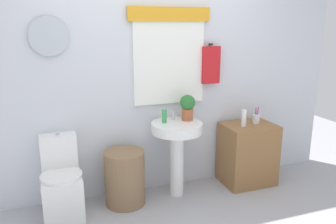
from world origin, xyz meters
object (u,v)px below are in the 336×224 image
toilet (62,184)px  toothbrush_cup (256,119)px  soap_bottle (164,116)px  potted_plant (187,106)px  wooden_cabinet (247,154)px  laundry_hamper (125,178)px  lotion_bottle (244,118)px  pedestal_sink (177,141)px

toilet → toothbrush_cup: 2.18m
soap_bottle → potted_plant: bearing=2.2°
toilet → wooden_cabinet: 2.03m
toilet → wooden_cabinet: (2.03, -0.03, 0.05)m
laundry_hamper → lotion_bottle: bearing=-1.7°
wooden_cabinet → soap_bottle: (-0.99, 0.05, 0.52)m
pedestal_sink → soap_bottle: soap_bottle is taller
toilet → laundry_hamper: (0.61, -0.03, -0.01)m
pedestal_sink → soap_bottle: size_ratio=5.71×
toilet → potted_plant: (1.31, 0.03, 0.66)m
pedestal_sink → lotion_bottle: bearing=-3.0°
laundry_hamper → pedestal_sink: (0.56, 0.00, 0.33)m
toilet → toothbrush_cup: bearing=-0.4°
laundry_hamper → potted_plant: size_ratio=2.07×
laundry_hamper → potted_plant: potted_plant is taller
pedestal_sink → potted_plant: bearing=23.2°
toilet → toothbrush_cup: size_ratio=4.16×
wooden_cabinet → potted_plant: (-0.73, 0.06, 0.61)m
lotion_bottle → toothbrush_cup: bearing=16.8°
soap_bottle → potted_plant: (0.26, 0.01, 0.08)m
toilet → pedestal_sink: (1.17, -0.03, 0.31)m
potted_plant → toothbrush_cup: potted_plant is taller
wooden_cabinet → laundry_hamper: bearing=180.0°
wooden_cabinet → potted_plant: 0.95m
pedestal_sink → potted_plant: size_ratio=2.96×
toilet → lotion_bottle: 2.00m
laundry_hamper → pedestal_sink: 0.65m
toothbrush_cup → toilet: bearing=179.6°
lotion_bottle → wooden_cabinet: bearing=21.8°
toothbrush_cup → potted_plant: bearing=177.2°
potted_plant → toothbrush_cup: (0.83, -0.04, -0.20)m
potted_plant → lotion_bottle: potted_plant is taller
pedestal_sink → toothbrush_cup: (0.97, 0.02, 0.14)m
toilet → lotion_bottle: (1.93, -0.07, 0.50)m
toothbrush_cup → pedestal_sink: bearing=-178.8°
wooden_cabinet → soap_bottle: bearing=177.1°
pedestal_sink → potted_plant: (0.14, 0.06, 0.35)m
laundry_hamper → pedestal_sink: pedestal_sink is taller
lotion_bottle → soap_bottle: bearing=174.2°
laundry_hamper → soap_bottle: 0.74m
laundry_hamper → lotion_bottle: 1.42m
toilet → laundry_hamper: size_ratio=1.38×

